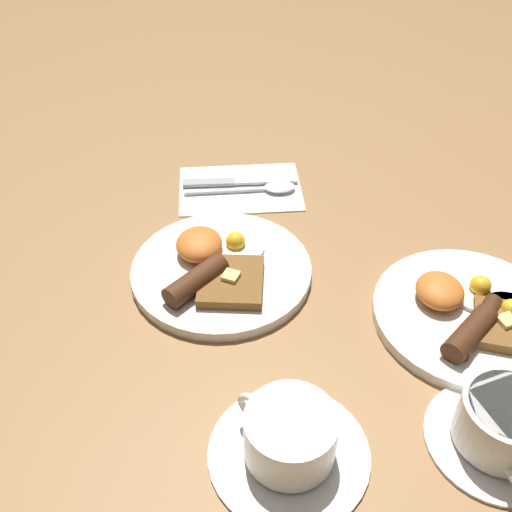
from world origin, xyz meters
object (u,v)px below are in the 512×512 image
Objects in this scene: breakfast_plate_near at (219,268)px; knife at (234,182)px; spoon at (268,188)px; breakfast_plate_far at (471,314)px; teacup_far at (503,426)px; teacup_near at (289,440)px.

knife is at bearing 177.29° from breakfast_plate_near.
spoon reaches higher than knife.
breakfast_plate_far is (0.08, 0.32, 0.00)m from breakfast_plate_near.
spoon is (-0.45, -0.24, -0.02)m from teacup_far.
breakfast_plate_far is at bearing 75.78° from breakfast_plate_near.
teacup_far reaches higher than knife.
breakfast_plate_far is at bearing 129.19° from teacup_near.
teacup_near reaches higher than breakfast_plate_near.
teacup_near is 0.47m from spoon.
breakfast_plate_far is at bearing -54.22° from spoon.
breakfast_plate_far is 1.45× the size of teacup_near.
teacup_far is at bearing 50.27° from breakfast_plate_near.
knife is at bearing -148.08° from teacup_far.
breakfast_plate_near is 1.47× the size of teacup_near.
breakfast_plate_far is 0.30m from teacup_near.
teacup_far is 0.51m from spoon.
breakfast_plate_far is at bearing -48.35° from knife.
breakfast_plate_near is 1.29× the size of knife.
teacup_near is at bearing -50.81° from breakfast_plate_far.
teacup_near is 0.88× the size of knife.
teacup_far reaches higher than spoon.
knife is 0.06m from spoon.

